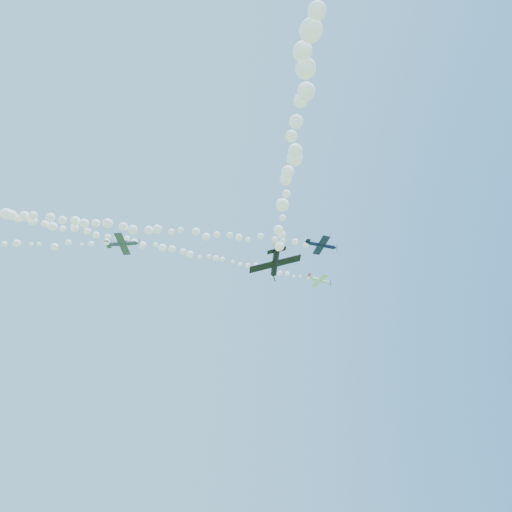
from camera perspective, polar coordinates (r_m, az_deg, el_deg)
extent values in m
cylinder|color=white|center=(105.68, 8.39, -3.17)|extent=(5.49, 1.79, 1.14)
cone|color=white|center=(107.00, 9.75, -3.55)|extent=(0.81, 0.84, 0.76)
cone|color=#AC132F|center=(107.18, 9.93, -3.60)|extent=(0.33, 0.30, 0.27)
cube|color=black|center=(107.13, 9.88, -3.59)|extent=(0.19, 0.16, 1.71)
cube|color=white|center=(105.73, 8.49, -3.25)|extent=(2.59, 6.80, 0.25)
cube|color=white|center=(104.66, 7.23, -2.83)|extent=(1.20, 2.45, 0.14)
cube|color=#AC132F|center=(104.89, 7.19, -2.59)|extent=(0.93, 0.26, 1.14)
sphere|color=black|center=(106.19, 8.74, -3.11)|extent=(0.80, 0.77, 0.70)
cylinder|color=#0D163A|center=(90.93, 8.52, 1.49)|extent=(6.30, 1.44, 1.49)
cone|color=#0D163A|center=(91.76, 10.53, 1.11)|extent=(0.87, 0.89, 0.90)
cone|color=white|center=(91.89, 10.80, 1.05)|extent=(0.36, 0.32, 0.32)
cube|color=black|center=(91.85, 10.73, 1.07)|extent=(0.25, 0.26, 1.96)
cube|color=#0D163A|center=(90.93, 8.68, 1.39)|extent=(1.88, 7.68, 0.72)
cube|color=#0D163A|center=(90.36, 6.84, 1.84)|extent=(1.00, 2.71, 0.32)
cube|color=white|center=(90.64, 6.81, 2.15)|extent=(1.10, 0.20, 1.33)
sphere|color=black|center=(91.34, 9.06, 1.60)|extent=(0.84, 0.81, 0.85)
cylinder|color=#374250|center=(79.62, -17.52, 1.57)|extent=(5.38, 1.63, 1.10)
cone|color=#374250|center=(78.90, -15.52, 1.70)|extent=(0.77, 0.81, 0.75)
cone|color=navy|center=(78.81, -15.24, 1.72)|extent=(0.32, 0.29, 0.26)
cube|color=black|center=(78.84, -15.31, 1.72)|extent=(0.16, 0.22, 1.68)
cube|color=#374250|center=(79.50, -17.37, 1.52)|extent=(2.68, 6.65, 0.48)
cube|color=#374250|center=(80.31, -19.15, 1.48)|extent=(1.22, 2.40, 0.22)
cube|color=navy|center=(80.61, -19.16, 1.76)|extent=(0.89, 0.31, 1.11)
sphere|color=black|center=(79.62, -16.97, 1.80)|extent=(0.79, 0.79, 0.70)
cylinder|color=black|center=(66.72, 2.57, -0.82)|extent=(1.88, 6.94, 1.30)
cone|color=black|center=(69.81, 2.34, -2.52)|extent=(1.02, 0.96, 0.96)
cone|color=yellow|center=(70.24, 2.31, -2.74)|extent=(0.37, 0.40, 0.34)
cube|color=black|center=(70.13, 2.32, -2.68)|extent=(0.78, 0.29, 2.11)
cube|color=black|center=(66.89, 2.59, -1.05)|extent=(8.28, 2.93, 2.77)
cube|color=black|center=(64.23, 2.77, 0.76)|extent=(2.98, 1.40, 1.02)
cube|color=yellow|center=(64.49, 2.59, 1.24)|extent=(0.67, 1.22, 1.39)
sphere|color=black|center=(67.74, 2.39, -0.98)|extent=(1.15, 1.01, 1.07)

